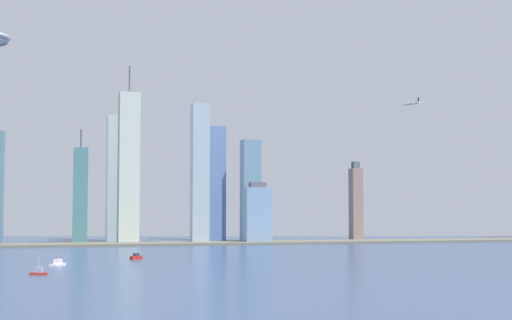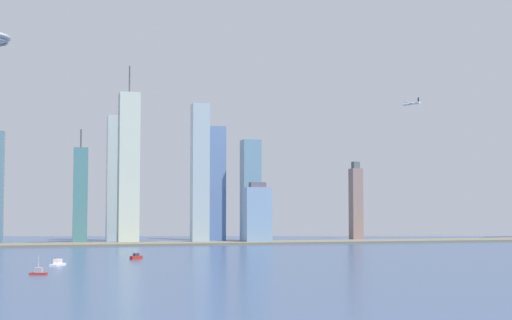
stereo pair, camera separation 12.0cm
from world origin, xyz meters
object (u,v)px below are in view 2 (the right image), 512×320
skyscraper_1 (257,214)px  boat_0 (58,263)px  skyscraper_5 (356,203)px  airplane (411,104)px  skyscraper_11 (80,196)px  skyscraper_6 (200,173)px  skyscraper_0 (251,190)px  skyscraper_4 (118,178)px  skyscraper_9 (215,183)px  boat_4 (136,257)px  skyscraper_2 (129,168)px  boat_2 (38,272)px

skyscraper_1 → boat_0: 337.03m
skyscraper_5 → airplane: airplane is taller
skyscraper_5 → skyscraper_11: skyscraper_11 is taller
skyscraper_6 → boat_0: (-142.41, -287.82, -71.10)m
skyscraper_6 → skyscraper_11: (-120.54, 16.96, -23.51)m
skyscraper_0 → skyscraper_5: 118.69m
skyscraper_4 → airplane: (333.03, -53.84, 88.76)m
skyscraper_9 → boat_4: size_ratio=13.51×
skyscraper_4 → skyscraper_5: 267.22m
skyscraper_1 → skyscraper_5: bearing=14.8°
skyscraper_4 → skyscraper_0: bearing=-12.7°
skyscraper_0 → boat_0: size_ratio=7.30×
skyscraper_5 → skyscraper_9: bearing=158.8°
skyscraper_4 → skyscraper_5: size_ratio=1.58×
boat_4 → skyscraper_11: bearing=-122.7°
skyscraper_1 → skyscraper_2: bearing=165.8°
skyscraper_4 → skyscraper_11: skyscraper_4 is taller
boat_2 → airplane: (407.98, 380.23, 157.14)m
boat_0 → airplane: size_ratio=0.65×
skyscraper_1 → skyscraper_4: skyscraper_4 is taller
skyscraper_4 → skyscraper_5: (257.14, -67.08, -28.00)m
skyscraper_9 → skyscraper_5: bearing=-21.2°
skyscraper_11 → airplane: (376.04, 10.82, 109.50)m
skyscraper_1 → boat_4: skyscraper_1 is taller
skyscraper_9 → boat_4: bearing=-111.3°
boat_2 → boat_4: bearing=-99.9°
skyscraper_1 → skyscraper_4: bearing=143.6°
skyscraper_11 → boat_0: 309.25m
skyscraper_2 → boat_2: 383.68m
skyscraper_1 → skyscraper_2: skyscraper_2 is taller
skyscraper_2 → boat_0: skyscraper_2 is taller
boat_2 → skyscraper_6: bearing=-94.4°
skyscraper_9 → skyscraper_6: bearing=-113.5°
skyscraper_11 → airplane: bearing=1.6°
skyscraper_1 → boat_4: size_ratio=6.57×
skyscraper_0 → skyscraper_2: skyscraper_2 is taller
skyscraper_6 → boat_0: skyscraper_6 is taller
skyscraper_0 → skyscraper_9: bearing=147.4°
skyscraper_6 → skyscraper_2: bearing=168.4°
skyscraper_0 → skyscraper_4: bearing=167.3°
skyscraper_5 → boat_4: size_ratio=9.21×
skyscraper_6 → skyscraper_9: skyscraper_6 is taller
skyscraper_2 → skyscraper_5: skyscraper_2 is taller
skyscraper_9 → skyscraper_2: bearing=-151.1°
boat_0 → skyscraper_1: bearing=166.5°
skyscraper_11 → boat_2: size_ratio=11.79×
skyscraper_9 → skyscraper_11: 162.33m
skyscraper_6 → boat_2: size_ratio=14.62×
skyscraper_1 → boat_2: (-209.74, -334.65, -28.48)m
skyscraper_2 → skyscraper_4: (-5.38, 66.76, -8.11)m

